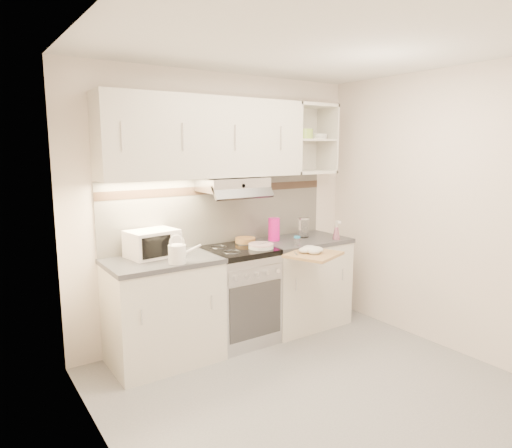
% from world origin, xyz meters
% --- Properties ---
extents(ground, '(3.00, 3.00, 0.00)m').
position_xyz_m(ground, '(0.00, 0.00, 0.00)').
color(ground, '#99999B').
rests_on(ground, ground).
extents(room_shell, '(3.04, 2.84, 2.52)m').
position_xyz_m(room_shell, '(0.00, 0.37, 1.63)').
color(room_shell, white).
rests_on(room_shell, ground).
extents(base_cabinet_left, '(0.90, 0.60, 0.86)m').
position_xyz_m(base_cabinet_left, '(-0.75, 1.10, 0.43)').
color(base_cabinet_left, silver).
rests_on(base_cabinet_left, ground).
extents(worktop_left, '(0.92, 0.62, 0.04)m').
position_xyz_m(worktop_left, '(-0.75, 1.10, 0.88)').
color(worktop_left, '#47474C').
rests_on(worktop_left, base_cabinet_left).
extents(base_cabinet_right, '(0.90, 0.60, 0.86)m').
position_xyz_m(base_cabinet_right, '(0.75, 1.10, 0.43)').
color(base_cabinet_right, silver).
rests_on(base_cabinet_right, ground).
extents(worktop_right, '(0.92, 0.62, 0.04)m').
position_xyz_m(worktop_right, '(0.75, 1.10, 0.88)').
color(worktop_right, '#47474C').
rests_on(worktop_right, base_cabinet_right).
extents(electric_range, '(0.60, 0.60, 0.90)m').
position_xyz_m(electric_range, '(0.00, 1.10, 0.45)').
color(electric_range, '#B7B7BC').
rests_on(electric_range, ground).
extents(microwave, '(0.44, 0.35, 0.23)m').
position_xyz_m(microwave, '(-0.78, 1.22, 1.01)').
color(microwave, white).
rests_on(microwave, worktop_left).
extents(watering_can, '(0.27, 0.14, 0.23)m').
position_xyz_m(watering_can, '(-0.70, 0.88, 0.98)').
color(watering_can, white).
rests_on(watering_can, worktop_left).
extents(plate_stack, '(0.23, 0.23, 0.05)m').
position_xyz_m(plate_stack, '(0.17, 0.97, 0.92)').
color(plate_stack, white).
rests_on(plate_stack, electric_range).
extents(bread_loaf, '(0.20, 0.20, 0.05)m').
position_xyz_m(bread_loaf, '(0.18, 1.26, 0.92)').
color(bread_loaf, olive).
rests_on(bread_loaf, electric_range).
extents(pink_pitcher, '(0.12, 0.11, 0.23)m').
position_xyz_m(pink_pitcher, '(0.47, 1.18, 1.01)').
color(pink_pitcher, '#DE118E').
rests_on(pink_pitcher, worktop_right).
extents(glass_jar, '(0.11, 0.11, 0.21)m').
position_xyz_m(glass_jar, '(0.82, 1.14, 1.01)').
color(glass_jar, white).
rests_on(glass_jar, worktop_right).
extents(spice_jar, '(0.06, 0.06, 0.09)m').
position_xyz_m(spice_jar, '(0.52, 0.88, 0.95)').
color(spice_jar, white).
rests_on(spice_jar, worktop_right).
extents(spray_bottle, '(0.08, 0.08, 0.20)m').
position_xyz_m(spray_bottle, '(1.03, 0.88, 0.98)').
color(spray_bottle, '#FF9AC3').
rests_on(spray_bottle, worktop_right).
extents(cutting_board, '(0.56, 0.53, 0.02)m').
position_xyz_m(cutting_board, '(0.48, 0.59, 0.87)').
color(cutting_board, '#AA7051').
rests_on(cutting_board, base_cabinet_right).
extents(dish_towel, '(0.33, 0.31, 0.07)m').
position_xyz_m(dish_towel, '(0.43, 0.63, 0.92)').
color(dish_towel, white).
rests_on(dish_towel, cutting_board).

